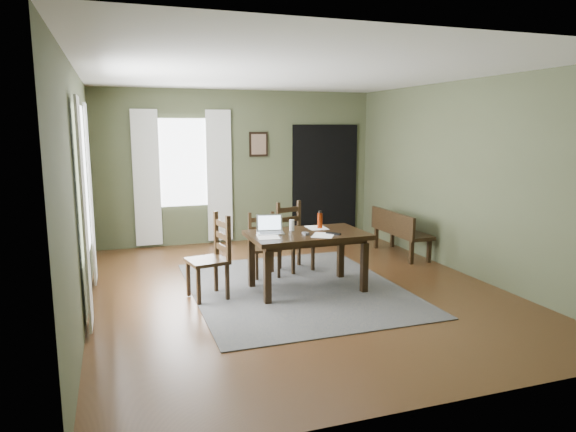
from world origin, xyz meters
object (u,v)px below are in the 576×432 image
object	(u,v)px
water_bottle	(320,220)
bench	(398,229)
chair_end	(211,258)
chair_back_right	(294,237)
dining_table	(307,240)
laptop	(270,228)
chair_back_left	(264,246)

from	to	relation	value
water_bottle	bench	bearing A→B (deg)	29.06
chair_end	chair_back_right	distance (m)	1.63
dining_table	chair_back_right	world-z (taller)	chair_back_right
dining_table	laptop	distance (m)	0.49
dining_table	chair_end	bearing A→B (deg)	175.15
dining_table	chair_back_left	bearing A→B (deg)	112.73
laptop	chair_back_left	bearing A→B (deg)	91.04
chair_end	chair_back_left	world-z (taller)	chair_end
chair_back_right	water_bottle	bearing A→B (deg)	-98.12
chair_end	chair_back_right	xyz separation A→B (m)	(1.37, 0.88, -0.02)
dining_table	bench	xyz separation A→B (m)	(2.03, 1.20, -0.22)
chair_back_right	water_bottle	size ratio (longest dim) A/B	4.15
chair_end	chair_back_right	bearing A→B (deg)	111.61
chair_back_left	chair_back_right	distance (m)	0.54
water_bottle	chair_back_left	bearing A→B (deg)	136.90
bench	dining_table	bearing A→B (deg)	120.58
dining_table	bench	world-z (taller)	dining_table
chair_end	laptop	world-z (taller)	chair_end
chair_back_right	laptop	distance (m)	1.06
laptop	dining_table	bearing A→B (deg)	-8.53
dining_table	laptop	bearing A→B (deg)	160.59
chair_end	chair_back_left	size ratio (longest dim) A/B	1.17
bench	water_bottle	size ratio (longest dim) A/B	5.47
dining_table	chair_back_left	size ratio (longest dim) A/B	1.69
laptop	chair_back_right	bearing A→B (deg)	63.04
dining_table	water_bottle	world-z (taller)	water_bottle
chair_back_left	water_bottle	world-z (taller)	water_bottle
chair_back_right	bench	size ratio (longest dim) A/B	0.76
chair_back_left	chair_back_right	bearing A→B (deg)	19.91
laptop	bench	bearing A→B (deg)	32.95
chair_end	bench	distance (m)	3.43
chair_end	water_bottle	world-z (taller)	chair_end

